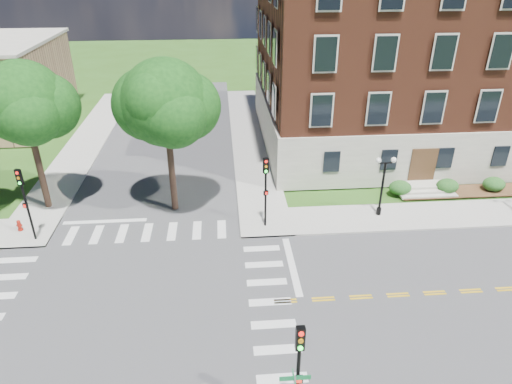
{
  "coord_description": "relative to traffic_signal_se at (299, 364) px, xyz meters",
  "views": [
    {
      "loc": [
        5.02,
        -18.05,
        16.08
      ],
      "look_at": [
        6.97,
        6.2,
        3.2
      ],
      "focal_mm": 32.0,
      "sensor_mm": 36.0,
      "label": 1
    }
  ],
  "objects": [
    {
      "name": "stop_bar_east",
      "position": [
        1.37,
        9.86,
        -3.19
      ],
      "size": [
        0.4,
        5.5,
        0.0
      ],
      "primitive_type": "cube",
      "color": "silver",
      "rests_on": "ground"
    },
    {
      "name": "fire_hydrant",
      "position": [
        -15.59,
        14.81,
        -2.72
      ],
      "size": [
        0.35,
        0.35,
        0.75
      ],
      "color": "maroon",
      "rests_on": "ground"
    },
    {
      "name": "tree_c",
      "position": [
        -14.78,
        17.93,
        4.43
      ],
      "size": [
        5.32,
        5.32,
        10.18
      ],
      "color": "black",
      "rests_on": "ground"
    },
    {
      "name": "traffic_signal_se",
      "position": [
        0.0,
        0.0,
        0.0
      ],
      "size": [
        0.32,
        0.36,
        4.8
      ],
      "color": "black",
      "rests_on": "ground"
    },
    {
      "name": "traffic_signal_ne",
      "position": [
        0.24,
        14.14,
        0.0
      ],
      "size": [
        0.38,
        0.45,
        4.8
      ],
      "color": "black",
      "rests_on": "ground"
    },
    {
      "name": "ground",
      "position": [
        -7.43,
        6.86,
        -3.19
      ],
      "size": [
        160.0,
        160.0,
        0.0
      ],
      "primitive_type": "plane",
      "color": "#2B5016",
      "rests_on": "ground"
    },
    {
      "name": "road_ew",
      "position": [
        -7.43,
        6.86,
        -3.18
      ],
      "size": [
        90.0,
        12.0,
        0.01
      ],
      "primitive_type": "cube",
      "color": "#3D3D3F",
      "rests_on": "ground"
    },
    {
      "name": "twin_lamp_west",
      "position": [
        8.1,
        14.92,
        -0.66
      ],
      "size": [
        1.36,
        0.36,
        4.23
      ],
      "color": "black",
      "rests_on": "ground"
    },
    {
      "name": "tree_d",
      "position": [
        -5.84,
        16.92,
        4.51
      ],
      "size": [
        5.56,
        5.56,
        10.38
      ],
      "color": "black",
      "rests_on": "ground"
    },
    {
      "name": "sidewalk_ne",
      "position": [
        7.94,
        22.23,
        -3.13
      ],
      "size": [
        34.0,
        34.0,
        0.12
      ],
      "color": "#9E9B93",
      "rests_on": "ground"
    },
    {
      "name": "crosswalk_east",
      "position": [
        -0.23,
        6.86,
        -3.19
      ],
      "size": [
        2.2,
        10.2,
        0.02
      ],
      "primitive_type": null,
      "color": "silver",
      "rests_on": "ground"
    },
    {
      "name": "road_ns",
      "position": [
        -7.43,
        6.86,
        -3.18
      ],
      "size": [
        12.0,
        90.0,
        0.01
      ],
      "primitive_type": "cube",
      "color": "#3D3D3F",
      "rests_on": "ground"
    },
    {
      "name": "traffic_signal_nw",
      "position": [
        -14.27,
        13.69,
        0.0
      ],
      "size": [
        0.38,
        0.44,
        4.8
      ],
      "color": "black",
      "rests_on": "ground"
    },
    {
      "name": "main_building",
      "position": [
        16.57,
        28.85,
        5.15
      ],
      "size": [
        30.6,
        22.4,
        16.5
      ],
      "color": "#A8A494",
      "rests_on": "ground"
    }
  ]
}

